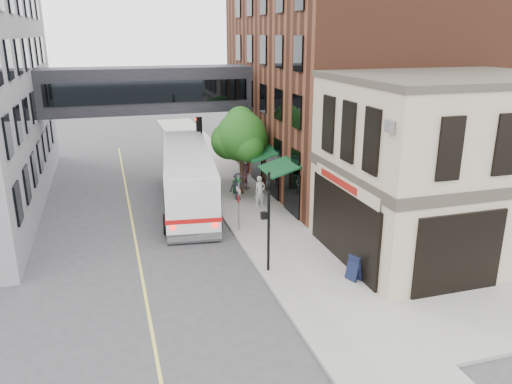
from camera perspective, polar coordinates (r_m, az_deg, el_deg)
ground at (r=20.65m, az=2.09°, el=-11.79°), size 120.00×120.00×0.00m
sidewalk_main at (r=33.53m, az=-2.39°, el=0.17°), size 4.00×60.00×0.15m
corner_building at (r=24.84m, az=20.65°, el=2.68°), size 10.19×8.12×8.45m
brick_building at (r=35.85m, az=9.78°, el=12.37°), size 13.76×18.00×14.00m
skyway_bridge at (r=35.29m, az=-12.25°, el=11.35°), size 14.00×3.18×3.00m
traffic_signal_near at (r=21.24m, az=1.38°, el=-2.06°), size 0.44×0.22×4.60m
traffic_signal_far at (r=35.20m, az=-6.45°, el=6.41°), size 0.53×0.28×4.50m
street_sign_pole at (r=26.12m, az=-2.00°, el=-0.68°), size 0.08×0.75×3.00m
street_tree at (r=31.88m, az=-1.78°, el=6.38°), size 3.80×3.20×5.60m
lane_marking at (r=28.84m, az=-13.95°, el=-3.47°), size 0.12×40.00×0.01m
bus at (r=30.75m, az=-7.79°, el=1.96°), size 4.33×12.91×3.41m
pedestrian_a at (r=29.95m, az=0.47°, el=0.07°), size 0.74×0.54×1.88m
pedestrian_b at (r=33.47m, az=-1.08°, el=1.80°), size 1.03×0.95×1.69m
pedestrian_c at (r=31.17m, az=-2.07°, el=0.64°), size 1.19×0.77×1.75m
newspaper_box at (r=32.54m, az=-2.14°, el=0.60°), size 0.56×0.53×0.90m
sandwich_board at (r=21.73m, az=11.14°, el=-8.51°), size 0.56×0.70×1.08m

